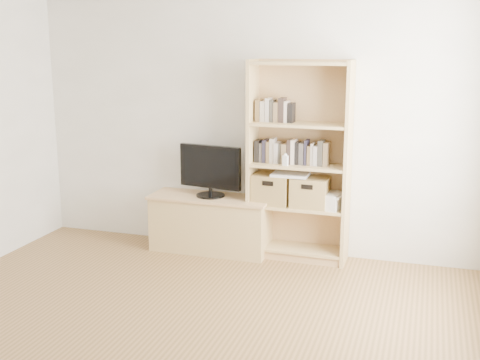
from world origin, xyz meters
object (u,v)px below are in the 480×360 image
at_px(tv_stand, 211,224).
at_px(television, 210,171).
at_px(baby_monitor, 285,161).
at_px(basket_right, 310,192).
at_px(bookshelf, 299,162).
at_px(laptop, 290,174).
at_px(basket_left, 272,189).

relative_size(tv_stand, television, 1.79).
xyz_separation_m(television, baby_monitor, (0.77, -0.05, 0.16)).
bearing_deg(basket_right, baby_monitor, -154.95).
bearing_deg(basket_right, bookshelf, 178.11).
height_order(tv_stand, television, television).
relative_size(basket_right, laptop, 1.00).
xyz_separation_m(basket_left, laptop, (0.18, -0.02, 0.16)).
distance_m(baby_monitor, basket_right, 0.39).
bearing_deg(laptop, television, -178.26).
xyz_separation_m(bookshelf, basket_right, (0.12, -0.01, -0.28)).
height_order(television, laptop, television).
bearing_deg(television, laptop, 10.87).
distance_m(tv_stand, laptop, 0.98).
bearing_deg(tv_stand, laptop, 1.94).
bearing_deg(bookshelf, television, -175.84).
height_order(bookshelf, television, bookshelf).
relative_size(tv_stand, basket_left, 3.35).
bearing_deg(bookshelf, basket_left, -178.81).
height_order(basket_right, laptop, laptop).
distance_m(tv_stand, bookshelf, 1.12).
bearing_deg(baby_monitor, tv_stand, -171.77).
relative_size(bookshelf, television, 2.90).
height_order(bookshelf, basket_right, bookshelf).
bearing_deg(tv_stand, television, 0.00).
height_order(baby_monitor, basket_left, baby_monitor).
bearing_deg(basket_right, basket_left, -179.29).
relative_size(tv_stand, basket_right, 3.43).
relative_size(tv_stand, bookshelf, 0.62).
xyz_separation_m(tv_stand, basket_right, (1.00, 0.04, 0.40)).
relative_size(baby_monitor, basket_left, 0.27).
relative_size(television, laptop, 1.92).
distance_m(tv_stand, baby_monitor, 1.05).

